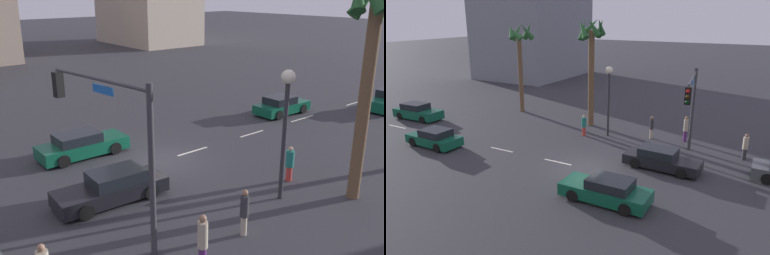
{
  "view_description": "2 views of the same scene",
  "coord_description": "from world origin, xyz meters",
  "views": [
    {
      "loc": [
        11.61,
        16.47,
        8.31
      ],
      "look_at": [
        -0.48,
        1.78,
        2.12
      ],
      "focal_mm": 39.9,
      "sensor_mm": 36.0,
      "label": 1
    },
    {
      "loc": [
        9.55,
        -18.3,
        9.08
      ],
      "look_at": [
        -1.14,
        1.17,
        2.14
      ],
      "focal_mm": 33.9,
      "sensor_mm": 36.0,
      "label": 2
    }
  ],
  "objects": [
    {
      "name": "palm_tree_2",
      "position": [
        -3.85,
        8.34,
        6.4
      ],
      "size": [
        2.43,
        2.71,
        8.93
      ],
      "color": "brown",
      "rests_on": "ground_plane"
    },
    {
      "name": "car_4",
      "position": [
        4.1,
        2.22,
        0.6
      ],
      "size": [
        4.69,
        1.98,
        1.29
      ],
      "color": "black",
      "rests_on": "ground_plane"
    },
    {
      "name": "car_1",
      "position": [
        -11.37,
        -1.67,
        0.59
      ],
      "size": [
        4.15,
        1.93,
        1.27
      ],
      "color": "#0F5138",
      "rests_on": "ground_plane"
    },
    {
      "name": "pedestrian_0",
      "position": [
        -3.04,
        5.58,
        0.86
      ],
      "size": [
        0.47,
        0.47,
        1.65
      ],
      "color": "#BF3833",
      "rests_on": "ground_plane"
    },
    {
      "name": "lane_stripe_1",
      "position": [
        -11.57,
        0.0,
        0.01
      ],
      "size": [
        2.41,
        0.14,
        0.01
      ],
      "primitive_type": "cube",
      "color": "silver",
      "rests_on": "ground_plane"
    },
    {
      "name": "pedestrian_1",
      "position": [
        1.81,
        7.43,
        0.94
      ],
      "size": [
        0.43,
        0.43,
        1.76
      ],
      "color": "#B2A58C",
      "rests_on": "ground_plane"
    },
    {
      "name": "streetlamp",
      "position": [
        -1.39,
        6.45,
        3.85
      ],
      "size": [
        0.56,
        0.56,
        5.41
      ],
      "color": "#2D2D33",
      "rests_on": "ground_plane"
    },
    {
      "name": "car_0",
      "position": [
        2.86,
        -3.17,
        0.61
      ],
      "size": [
        4.6,
        1.89,
        1.29
      ],
      "color": "#0F5138",
      "rests_on": "ground_plane"
    },
    {
      "name": "traffic_signal",
      "position": [
        5.14,
        4.44,
        3.94
      ],
      "size": [
        0.93,
        5.49,
        5.74
      ],
      "color": "#38383D",
      "rests_on": "ground_plane"
    },
    {
      "name": "lane_stripe_3",
      "position": [
        -1.99,
        0.0,
        0.01
      ],
      "size": [
        2.03,
        0.14,
        0.01
      ],
      "primitive_type": "cube",
      "color": "silver",
      "rests_on": "ground_plane"
    },
    {
      "name": "pedestrian_2",
      "position": [
        4.23,
        8.01,
        1.03
      ],
      "size": [
        0.45,
        0.45,
        1.92
      ],
      "color": "#59266B",
      "rests_on": "ground_plane"
    },
    {
      "name": "lane_stripe_0",
      "position": [
        -18.0,
        0.0,
        0.01
      ],
      "size": [
        2.19,
        0.14,
        0.01
      ],
      "primitive_type": "cube",
      "color": "silver",
      "rests_on": "ground_plane"
    },
    {
      "name": "ground_plane",
      "position": [
        0.0,
        0.0,
        0.0
      ],
      "size": [
        220.0,
        220.0,
        0.0
      ],
      "primitive_type": "plane",
      "color": "#333338"
    },
    {
      "name": "lane_stripe_2",
      "position": [
        -6.61,
        0.0,
        0.01
      ],
      "size": [
        1.97,
        0.14,
        0.01
      ],
      "primitive_type": "cube",
      "color": "silver",
      "rests_on": "ground_plane"
    }
  ]
}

